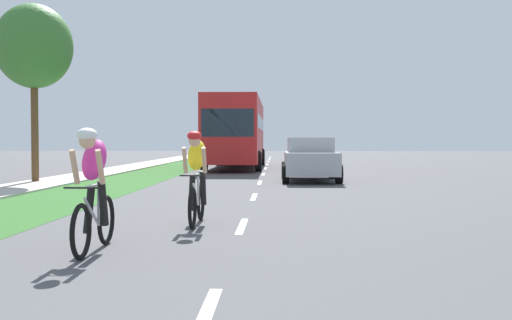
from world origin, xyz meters
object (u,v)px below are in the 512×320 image
(cyclist_lead, at_px, (93,189))
(street_tree_near, at_px, (34,47))
(bus_red, at_px, (237,130))
(cyclist_trailing, at_px, (196,177))
(sedan_silver, at_px, (310,159))

(cyclist_lead, xyz_separation_m, street_tree_near, (-5.81, 12.25, 3.74))
(bus_red, height_order, street_tree_near, street_tree_near)
(cyclist_trailing, xyz_separation_m, bus_red, (-0.74, 20.97, 1.17))
(sedan_silver, relative_size, bus_red, 0.37)
(cyclist_lead, distance_m, bus_red, 23.49)
(sedan_silver, distance_m, bus_red, 10.52)
(sedan_silver, xyz_separation_m, street_tree_near, (-9.31, -1.29, 3.78))
(bus_red, bearing_deg, cyclist_lead, -90.57)
(cyclist_lead, bearing_deg, cyclist_trailing, 68.64)
(cyclist_lead, height_order, bus_red, bus_red)
(cyclist_lead, bearing_deg, bus_red, 89.43)
(cyclist_trailing, distance_m, sedan_silver, 11.32)
(sedan_silver, xyz_separation_m, bus_red, (-3.26, 9.93, 1.21))
(cyclist_trailing, height_order, street_tree_near, street_tree_near)
(sedan_silver, bearing_deg, street_tree_near, -172.10)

